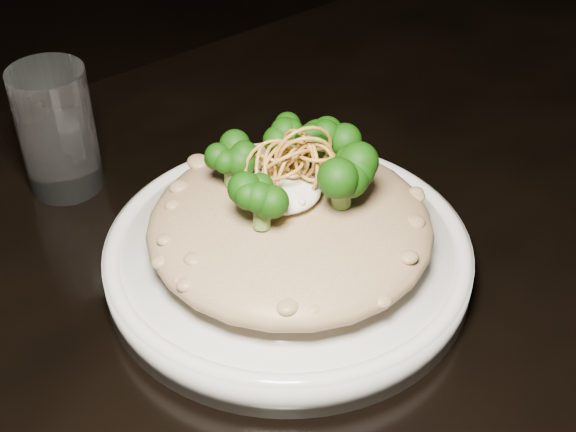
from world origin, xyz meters
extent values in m
cube|color=black|center=(0.00, 0.00, 0.73)|extent=(1.10, 0.80, 0.04)
cylinder|color=black|center=(0.48, 0.33, 0.35)|extent=(0.05, 0.05, 0.71)
cylinder|color=silver|center=(-0.03, 0.05, 0.76)|extent=(0.27, 0.27, 0.03)
ellipsoid|color=brown|center=(-0.03, 0.04, 0.80)|extent=(0.21, 0.21, 0.05)
ellipsoid|color=white|center=(-0.03, 0.05, 0.83)|extent=(0.06, 0.06, 0.02)
cylinder|color=white|center=(-0.11, 0.25, 0.81)|extent=(0.07, 0.07, 0.11)
camera|label=1|loc=(-0.30, -0.31, 1.17)|focal=50.00mm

